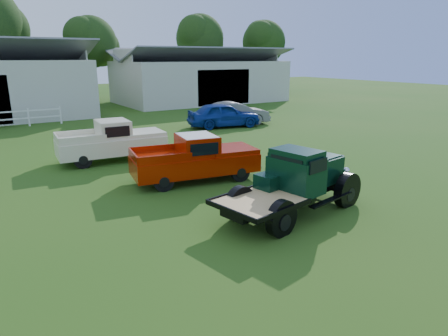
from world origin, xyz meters
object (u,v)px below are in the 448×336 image
vintage_flatbed (294,182)px  misc_car_grey (235,113)px  red_pickup (195,158)px  misc_car_blue (224,115)px  white_pickup (112,141)px

vintage_flatbed → misc_car_grey: size_ratio=1.05×
vintage_flatbed → red_pickup: size_ratio=1.01×
red_pickup → misc_car_blue: bearing=62.1°
vintage_flatbed → red_pickup: 4.46m
white_pickup → misc_car_blue: (8.86, 4.64, -0.08)m
white_pickup → vintage_flatbed: bearing=-70.3°
vintage_flatbed → misc_car_grey: (7.56, 14.02, -0.20)m
vintage_flatbed → white_pickup: (-2.46, 8.99, -0.08)m
misc_car_grey → white_pickup: bearing=130.2°
red_pickup → white_pickup: size_ratio=1.00×
red_pickup → misc_car_blue: (7.24, 9.26, -0.07)m
vintage_flatbed → white_pickup: bearing=95.6°
red_pickup → misc_car_blue: 11.75m
white_pickup → misc_car_blue: 10.00m
white_pickup → misc_car_grey: size_ratio=1.04×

